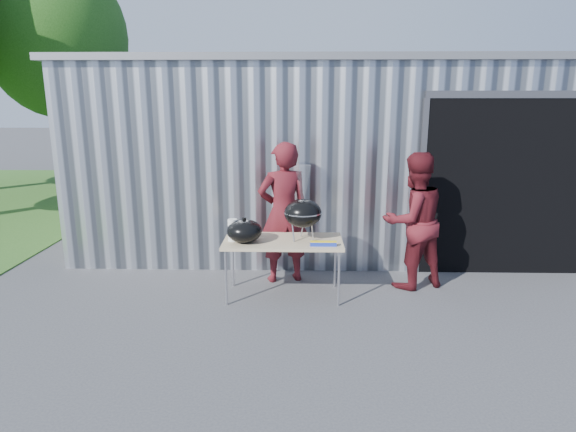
{
  "coord_description": "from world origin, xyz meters",
  "views": [
    {
      "loc": [
        0.33,
        -5.09,
        2.47
      ],
      "look_at": [
        0.19,
        0.81,
        1.05
      ],
      "focal_mm": 30.0,
      "sensor_mm": 36.0,
      "label": 1
    }
  ],
  "objects_px": {
    "kettle_grill": "(303,208)",
    "person_bystander": "(413,221)",
    "person_cook": "(283,213)",
    "folding_table": "(283,243)"
  },
  "relations": [
    {
      "from": "person_cook",
      "to": "folding_table",
      "type": "bearing_deg",
      "value": 75.39
    },
    {
      "from": "kettle_grill",
      "to": "person_bystander",
      "type": "bearing_deg",
      "value": 13.86
    },
    {
      "from": "kettle_grill",
      "to": "person_cook",
      "type": "height_order",
      "value": "person_cook"
    },
    {
      "from": "folding_table",
      "to": "person_cook",
      "type": "height_order",
      "value": "person_cook"
    },
    {
      "from": "folding_table",
      "to": "person_bystander",
      "type": "bearing_deg",
      "value": 12.5
    },
    {
      "from": "person_bystander",
      "to": "folding_table",
      "type": "bearing_deg",
      "value": -8.97
    },
    {
      "from": "folding_table",
      "to": "kettle_grill",
      "type": "relative_size",
      "value": 1.58
    },
    {
      "from": "folding_table",
      "to": "kettle_grill",
      "type": "distance_m",
      "value": 0.52
    },
    {
      "from": "kettle_grill",
      "to": "folding_table",
      "type": "bearing_deg",
      "value": -175.76
    },
    {
      "from": "kettle_grill",
      "to": "person_bystander",
      "type": "relative_size",
      "value": 0.52
    }
  ]
}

